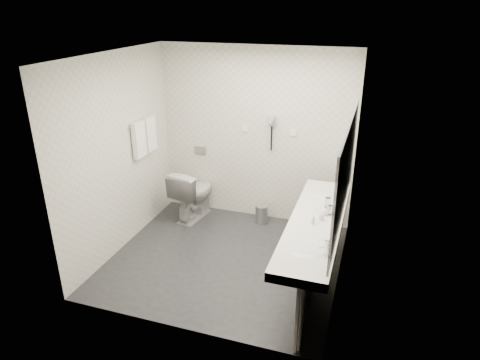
% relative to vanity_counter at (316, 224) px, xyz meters
% --- Properties ---
extents(floor, '(2.80, 2.80, 0.00)m').
position_rel_vanity_counter_xyz_m(floor, '(-1.12, 0.20, -0.80)').
color(floor, '#232428').
rests_on(floor, ground).
extents(ceiling, '(2.80, 2.80, 0.00)m').
position_rel_vanity_counter_xyz_m(ceiling, '(-1.12, 0.20, 1.70)').
color(ceiling, silver).
rests_on(ceiling, wall_back).
extents(wall_back, '(2.80, 0.00, 2.80)m').
position_rel_vanity_counter_xyz_m(wall_back, '(-1.12, 1.50, 0.45)').
color(wall_back, silver).
rests_on(wall_back, floor).
extents(wall_front, '(2.80, 0.00, 2.80)m').
position_rel_vanity_counter_xyz_m(wall_front, '(-1.12, -1.10, 0.45)').
color(wall_front, silver).
rests_on(wall_front, floor).
extents(wall_left, '(0.00, 2.60, 2.60)m').
position_rel_vanity_counter_xyz_m(wall_left, '(-2.52, 0.20, 0.45)').
color(wall_left, silver).
rests_on(wall_left, floor).
extents(wall_right, '(0.00, 2.60, 2.60)m').
position_rel_vanity_counter_xyz_m(wall_right, '(0.27, 0.20, 0.45)').
color(wall_right, silver).
rests_on(wall_right, floor).
extents(vanity_counter, '(0.55, 2.20, 0.10)m').
position_rel_vanity_counter_xyz_m(vanity_counter, '(0.00, 0.00, 0.00)').
color(vanity_counter, white).
rests_on(vanity_counter, floor).
extents(vanity_panel, '(0.03, 2.15, 0.75)m').
position_rel_vanity_counter_xyz_m(vanity_panel, '(0.02, 0.00, -0.42)').
color(vanity_panel, '#9C9894').
rests_on(vanity_panel, floor).
extents(vanity_post_near, '(0.06, 0.06, 0.75)m').
position_rel_vanity_counter_xyz_m(vanity_post_near, '(0.05, -1.04, -0.42)').
color(vanity_post_near, silver).
rests_on(vanity_post_near, floor).
extents(vanity_post_far, '(0.06, 0.06, 0.75)m').
position_rel_vanity_counter_xyz_m(vanity_post_far, '(0.05, 1.04, -0.42)').
color(vanity_post_far, silver).
rests_on(vanity_post_far, floor).
extents(mirror, '(0.02, 2.20, 1.05)m').
position_rel_vanity_counter_xyz_m(mirror, '(0.26, 0.00, 0.65)').
color(mirror, '#B2BCC6').
rests_on(mirror, wall_right).
extents(basin_near, '(0.40, 0.31, 0.05)m').
position_rel_vanity_counter_xyz_m(basin_near, '(0.00, -0.65, 0.04)').
color(basin_near, white).
rests_on(basin_near, vanity_counter).
extents(basin_far, '(0.40, 0.31, 0.05)m').
position_rel_vanity_counter_xyz_m(basin_far, '(0.00, 0.65, 0.04)').
color(basin_far, white).
rests_on(basin_far, vanity_counter).
extents(faucet_near, '(0.04, 0.04, 0.15)m').
position_rel_vanity_counter_xyz_m(faucet_near, '(0.19, -0.65, 0.12)').
color(faucet_near, silver).
rests_on(faucet_near, vanity_counter).
extents(faucet_far, '(0.04, 0.04, 0.15)m').
position_rel_vanity_counter_xyz_m(faucet_far, '(0.19, 0.65, 0.12)').
color(faucet_far, silver).
rests_on(faucet_far, vanity_counter).
extents(soap_bottle_a, '(0.06, 0.06, 0.09)m').
position_rel_vanity_counter_xyz_m(soap_bottle_a, '(0.06, 0.02, 0.10)').
color(soap_bottle_a, silver).
rests_on(soap_bottle_a, vanity_counter).
extents(soap_bottle_b, '(0.10, 0.10, 0.09)m').
position_rel_vanity_counter_xyz_m(soap_bottle_b, '(0.09, 0.15, 0.09)').
color(soap_bottle_b, silver).
rests_on(soap_bottle_b, vanity_counter).
extents(soap_bottle_c, '(0.05, 0.05, 0.10)m').
position_rel_vanity_counter_xyz_m(soap_bottle_c, '(-0.02, -0.09, 0.10)').
color(soap_bottle_c, silver).
rests_on(soap_bottle_c, vanity_counter).
extents(glass_left, '(0.06, 0.06, 0.11)m').
position_rel_vanity_counter_xyz_m(glass_left, '(0.12, 0.18, 0.10)').
color(glass_left, silver).
rests_on(glass_left, vanity_counter).
extents(glass_right, '(0.09, 0.09, 0.12)m').
position_rel_vanity_counter_xyz_m(glass_right, '(0.08, 0.35, 0.11)').
color(glass_right, silver).
rests_on(glass_right, vanity_counter).
extents(toilet, '(0.55, 0.83, 0.78)m').
position_rel_vanity_counter_xyz_m(toilet, '(-1.97, 1.14, -0.41)').
color(toilet, white).
rests_on(toilet, floor).
extents(flush_plate, '(0.18, 0.02, 0.12)m').
position_rel_vanity_counter_xyz_m(flush_plate, '(-1.98, 1.49, 0.15)').
color(flush_plate, '#B2B5BA').
rests_on(flush_plate, wall_back).
extents(pedal_bin, '(0.23, 0.23, 0.26)m').
position_rel_vanity_counter_xyz_m(pedal_bin, '(-0.95, 1.29, -0.67)').
color(pedal_bin, '#B2B5BA').
rests_on(pedal_bin, floor).
extents(bin_lid, '(0.18, 0.18, 0.02)m').
position_rel_vanity_counter_xyz_m(bin_lid, '(-0.95, 1.29, -0.54)').
color(bin_lid, '#B2B5BA').
rests_on(bin_lid, pedal_bin).
extents(towel_rail, '(0.02, 0.62, 0.02)m').
position_rel_vanity_counter_xyz_m(towel_rail, '(-2.47, 0.75, 0.75)').
color(towel_rail, silver).
rests_on(towel_rail, wall_left).
extents(towel_near, '(0.07, 0.24, 0.48)m').
position_rel_vanity_counter_xyz_m(towel_near, '(-2.46, 0.61, 0.53)').
color(towel_near, white).
rests_on(towel_near, towel_rail).
extents(towel_far, '(0.07, 0.24, 0.48)m').
position_rel_vanity_counter_xyz_m(towel_far, '(-2.46, 0.89, 0.53)').
color(towel_far, white).
rests_on(towel_far, towel_rail).
extents(dryer_cradle, '(0.10, 0.04, 0.14)m').
position_rel_vanity_counter_xyz_m(dryer_cradle, '(-0.88, 1.47, 0.70)').
color(dryer_cradle, gray).
rests_on(dryer_cradle, wall_back).
extents(dryer_barrel, '(0.08, 0.14, 0.08)m').
position_rel_vanity_counter_xyz_m(dryer_barrel, '(-0.88, 1.40, 0.73)').
color(dryer_barrel, gray).
rests_on(dryer_barrel, dryer_cradle).
extents(dryer_cord, '(0.02, 0.02, 0.35)m').
position_rel_vanity_counter_xyz_m(dryer_cord, '(-0.88, 1.46, 0.45)').
color(dryer_cord, black).
rests_on(dryer_cord, dryer_cradle).
extents(switch_plate_a, '(0.09, 0.02, 0.09)m').
position_rel_vanity_counter_xyz_m(switch_plate_a, '(-1.27, 1.49, 0.55)').
color(switch_plate_a, white).
rests_on(switch_plate_a, wall_back).
extents(switch_plate_b, '(0.09, 0.02, 0.09)m').
position_rel_vanity_counter_xyz_m(switch_plate_b, '(-0.57, 1.49, 0.55)').
color(switch_plate_b, white).
rests_on(switch_plate_b, wall_back).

